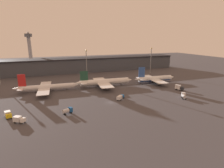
{
  "coord_description": "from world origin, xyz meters",
  "views": [
    {
      "loc": [
        -32.91,
        -94.86,
        38.27
      ],
      "look_at": [
        8.51,
        20.46,
        6.0
      ],
      "focal_mm": 28.0,
      "sensor_mm": 36.0,
      "label": 1
    }
  ],
  "objects": [
    {
      "name": "service_vehicle_2",
      "position": [
        7.9,
        3.04,
        1.62
      ],
      "size": [
        6.9,
        6.48,
        2.81
      ],
      "rotation": [
        0.0,
        0.0,
        0.73
      ],
      "color": "#195199",
      "rests_on": "ground"
    },
    {
      "name": "airplane_1",
      "position": [
        7.54,
        36.15,
        3.9
      ],
      "size": [
        48.65,
        35.22,
        13.72
      ],
      "rotation": [
        0.0,
        0.0,
        -0.06
      ],
      "color": "white",
      "rests_on": "ground"
    },
    {
      "name": "service_vehicle_1",
      "position": [
        -26.26,
        -7.8,
        1.72
      ],
      "size": [
        5.53,
        3.97,
        3.1
      ],
      "rotation": [
        0.0,
        0.0,
        0.38
      ],
      "color": "#195199",
      "rests_on": "ground"
    },
    {
      "name": "lamp_post_1",
      "position": [
        1.01,
        73.27,
        17.49
      ],
      "size": [
        1.8,
        1.8,
        27.9
      ],
      "color": "slate",
      "rests_on": "ground"
    },
    {
      "name": "lamp_post_2",
      "position": [
        73.4,
        73.27,
        17.8
      ],
      "size": [
        1.8,
        1.8,
        28.48
      ],
      "color": "slate",
      "rests_on": "ground"
    },
    {
      "name": "control_tower",
      "position": [
        -55.4,
        156.58,
        26.91
      ],
      "size": [
        9.0,
        9.0,
        46.58
      ],
      "color": "#99999E",
      "rests_on": "ground"
    },
    {
      "name": "service_vehicle_4",
      "position": [
        57.94,
        7.59,
        2.11
      ],
      "size": [
        5.13,
        6.34,
        3.87
      ],
      "rotation": [
        0.0,
        0.0,
        -0.99
      ],
      "color": "#282D38",
      "rests_on": "ground"
    },
    {
      "name": "airplane_2",
      "position": [
        53.31,
        33.83,
        3.66
      ],
      "size": [
        39.8,
        34.27,
        14.45
      ],
      "rotation": [
        0.0,
        0.0,
        -0.06
      ],
      "color": "white",
      "rests_on": "ground"
    },
    {
      "name": "ground",
      "position": [
        0.0,
        0.0,
        0.0
      ],
      "size": [
        600.0,
        600.0,
        0.0
      ],
      "primitive_type": "plane",
      "color": "#423F44"
    },
    {
      "name": "terminal_building",
      "position": [
        0.0,
        107.51,
        8.19
      ],
      "size": [
        236.47,
        21.68,
        16.26
      ],
      "color": "#3D424C",
      "rests_on": "ground"
    },
    {
      "name": "service_vehicle_0",
      "position": [
        47.96,
        -8.76,
        1.77
      ],
      "size": [
        4.63,
        5.67,
        3.44
      ],
      "rotation": [
        0.0,
        0.0,
        1.01
      ],
      "color": "white",
      "rests_on": "ground"
    },
    {
      "name": "airplane_0",
      "position": [
        -36.59,
        37.9,
        3.24
      ],
      "size": [
        46.55,
        37.89,
        13.85
      ],
      "rotation": [
        0.0,
        0.0,
        -0.06
      ],
      "color": "silver",
      "rests_on": "ground"
    },
    {
      "name": "service_vehicle_3",
      "position": [
        -48.56,
        -10.45,
        1.76
      ],
      "size": [
        5.76,
        4.79,
        3.16
      ],
      "rotation": [
        0.0,
        0.0,
        -0.56
      ],
      "color": "white",
      "rests_on": "ground"
    },
    {
      "name": "service_vehicle_5",
      "position": [
        -54.42,
        -2.75,
        1.81
      ],
      "size": [
        4.09,
        5.35,
        3.28
      ],
      "rotation": [
        0.0,
        0.0,
        -1.21
      ],
      "color": "gold",
      "rests_on": "ground"
    }
  ]
}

